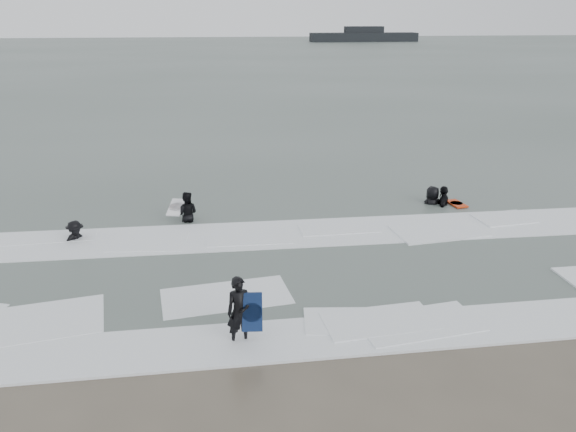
{
  "coord_description": "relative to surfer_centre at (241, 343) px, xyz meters",
  "views": [
    {
      "loc": [
        -2.11,
        -12.06,
        7.42
      ],
      "look_at": [
        0.0,
        5.0,
        1.1
      ],
      "focal_mm": 35.0,
      "sensor_mm": 36.0,
      "label": 1
    }
  ],
  "objects": [
    {
      "name": "surfer_breaker",
      "position": [
        -5.29,
        6.88,
        0.0
      ],
      "size": [
        1.16,
        1.15,
        1.61
      ],
      "primitive_type": "imported",
      "rotation": [
        0.0,
        0.0,
        0.77
      ],
      "color": "black",
      "rests_on": "ground"
    },
    {
      "name": "surfer_centre",
      "position": [
        0.0,
        0.0,
        0.0
      ],
      "size": [
        0.71,
        0.55,
        1.73
      ],
      "primitive_type": "imported",
      "rotation": [
        0.0,
        0.0,
        0.23
      ],
      "color": "black",
      "rests_on": "ground"
    },
    {
      "name": "surfer_right_near",
      "position": [
        8.56,
        8.98,
        0.0
      ],
      "size": [
        0.97,
        1.25,
        1.97
      ],
      "primitive_type": "imported",
      "rotation": [
        0.0,
        0.0,
        -2.06
      ],
      "color": "black",
      "rests_on": "ground"
    },
    {
      "name": "vessel_horizon",
      "position": [
        36.38,
        131.38,
        1.35
      ],
      "size": [
        26.65,
        4.76,
        3.62
      ],
      "color": "black",
      "rests_on": "ground"
    },
    {
      "name": "surfer_wading",
      "position": [
        -1.61,
        8.35,
        0.0
      ],
      "size": [
        0.91,
        0.75,
        1.72
      ],
      "primitive_type": "imported",
      "rotation": [
        0.0,
        0.0,
        3.02
      ],
      "color": "black",
      "rests_on": "ground"
    },
    {
      "name": "sea",
      "position": [
        1.82,
        80.55,
        0.06
      ],
      "size": [
        320.0,
        320.0,
        0.0
      ],
      "primitive_type": "plane",
      "color": "#47544C",
      "rests_on": "ground"
    },
    {
      "name": "bodyboards",
      "position": [
        2.47,
        5.82,
        0.5
      ],
      "size": [
        11.74,
        9.52,
        1.25
      ],
      "color": "#0F1F47",
      "rests_on": "ground"
    },
    {
      "name": "ground",
      "position": [
        1.82,
        0.55,
        0.0
      ],
      "size": [
        320.0,
        320.0,
        0.0
      ],
      "primitive_type": "plane",
      "color": "brown",
      "rests_on": "ground"
    },
    {
      "name": "surf_foam",
      "position": [
        1.82,
        4.25,
        0.04
      ],
      "size": [
        30.03,
        9.06,
        0.09
      ],
      "color": "white",
      "rests_on": "ground"
    },
    {
      "name": "surfer_right_far",
      "position": [
        8.15,
        9.14,
        0.0
      ],
      "size": [
        1.04,
        0.79,
        1.92
      ],
      "primitive_type": "imported",
      "rotation": [
        0.0,
        0.0,
        -2.93
      ],
      "color": "black",
      "rests_on": "ground"
    }
  ]
}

